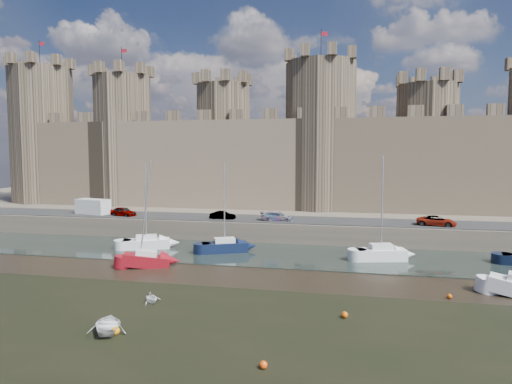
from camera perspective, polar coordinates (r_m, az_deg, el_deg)
ground at (r=28.50m, az=-4.18°, el=-18.37°), size 160.00×160.00×0.00m
water_channel at (r=50.93m, az=3.53°, el=-7.88°), size 160.00×12.00×0.08m
quay at (r=86.03m, az=7.17°, el=-1.89°), size 160.00×60.00×2.50m
road at (r=60.22m, az=4.99°, el=-3.49°), size 160.00×7.00×0.10m
castle at (r=73.58m, az=5.93°, el=5.13°), size 108.50×11.00×29.00m
car_0 at (r=66.20m, az=-16.25°, el=-2.37°), size 4.20×2.63×1.33m
car_1 at (r=60.72m, az=-4.20°, el=-2.93°), size 3.41×1.28×1.11m
car_2 at (r=59.18m, az=2.65°, el=-3.07°), size 4.34×2.04×1.23m
car_3 at (r=59.06m, az=21.62°, el=-3.40°), size 4.82×2.80×1.26m
van at (r=69.59m, az=-19.72°, el=-1.76°), size 5.41×3.21×2.21m
sailboat_0 at (r=55.58m, az=-13.53°, el=-6.15°), size 5.74×4.07×10.02m
sailboat_1 at (r=52.14m, az=-3.94°, el=-6.72°), size 5.49×3.97×10.28m
sailboat_2 at (r=49.90m, az=15.36°, el=-7.35°), size 5.40×3.18×10.94m
sailboat_4 at (r=46.98m, az=-13.51°, el=-8.17°), size 4.87×3.31×10.62m
dinghy_2 at (r=31.58m, az=-17.95°, el=-15.57°), size 3.51×3.97×0.68m
dinghy_3 at (r=35.95m, az=-12.97°, el=-12.82°), size 1.99×1.93×0.80m
buoy_1 at (r=32.82m, az=11.03°, el=-14.83°), size 0.46×0.46×0.46m
buoy_2 at (r=25.45m, az=0.93°, el=-20.80°), size 0.43×0.43×0.43m
buoy_3 at (r=39.23m, az=23.03°, el=-11.89°), size 0.39×0.39×0.39m
buoy_4 at (r=30.81m, az=-17.13°, el=-16.26°), size 0.49×0.49×0.49m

